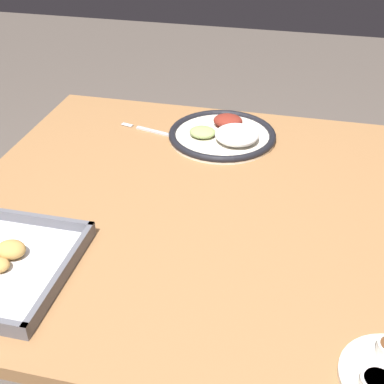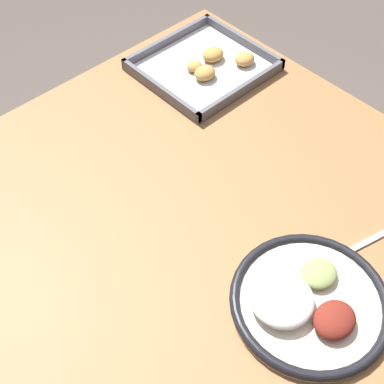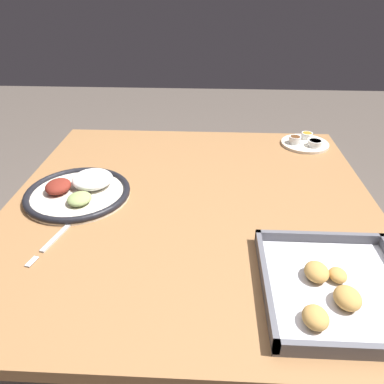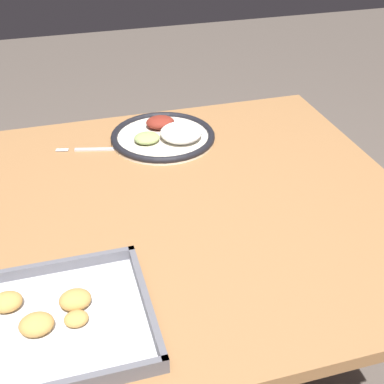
{
  "view_description": "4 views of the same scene",
  "coord_description": "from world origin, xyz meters",
  "views": [
    {
      "loc": [
        -0.24,
        1.0,
        1.47
      ],
      "look_at": [
        -0.0,
        0.0,
        0.79
      ],
      "focal_mm": 50.0,
      "sensor_mm": 36.0,
      "label": 1
    },
    {
      "loc": [
        -0.5,
        -0.53,
        1.68
      ],
      "look_at": [
        -0.0,
        0.0,
        0.79
      ],
      "focal_mm": 50.0,
      "sensor_mm": 36.0,
      "label": 2
    },
    {
      "loc": [
        0.9,
        0.05,
        1.33
      ],
      "look_at": [
        -0.0,
        0.0,
        0.79
      ],
      "focal_mm": 35.0,
      "sensor_mm": 36.0,
      "label": 3
    },
    {
      "loc": [
        0.29,
        1.02,
        1.5
      ],
      "look_at": [
        -0.0,
        0.0,
        0.79
      ],
      "focal_mm": 50.0,
      "sensor_mm": 36.0,
      "label": 4
    }
  ],
  "objects": [
    {
      "name": "dinner_plate",
      "position": [
        -0.02,
        -0.33,
        0.78
      ],
      "size": [
        0.3,
        0.3,
        0.05
      ],
      "color": "beige",
      "rests_on": "dining_table"
    },
    {
      "name": "dining_table",
      "position": [
        0.0,
        0.0,
        0.66
      ],
      "size": [
        1.08,
        1.05,
        0.76
      ],
      "color": "olive",
      "rests_on": "ground_plane"
    },
    {
      "name": "fork",
      "position": [
        0.17,
        -0.32,
        0.77
      ],
      "size": [
        0.22,
        0.07,
        0.0
      ],
      "rotation": [
        0.0,
        0.0,
        -0.25
      ],
      "color": "#B2B2B7",
      "rests_on": "dining_table"
    }
  ]
}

